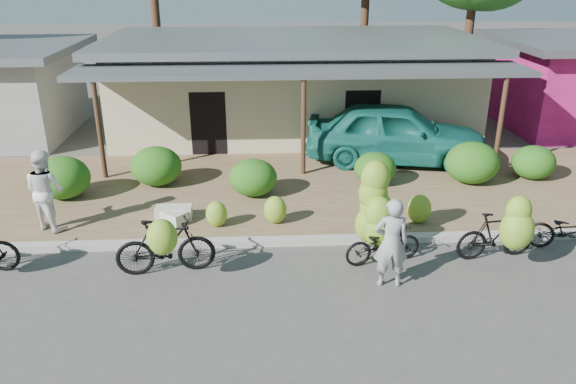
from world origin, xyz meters
The scene contains 22 objects.
ground centered at (0.00, 0.00, 0.00)m, with size 100.00×100.00×0.00m, color #484543.
sidewalk centered at (0.00, 5.00, 0.06)m, with size 60.00×6.00×0.12m, color #90744D.
curb centered at (0.00, 2.00, 0.07)m, with size 60.00×0.25×0.15m, color #A8A399.
shop_main centered at (0.00, 10.93, 1.72)m, with size 13.00×8.50×3.35m.
hedge_0 centered at (-6.27, 4.67, 0.66)m, with size 1.40×1.26×1.09m, color #234F12.
hedge_1 centered at (-4.03, 5.45, 0.65)m, with size 1.37×1.23×1.07m, color #234F12.
hedge_2 centered at (-1.42, 4.57, 0.60)m, with size 1.24×1.12×0.97m, color #234F12.
hedge_3 centered at (1.89, 5.19, 0.56)m, with size 1.14×1.03×0.89m, color #234F12.
hedge_4 centered at (4.54, 5.16, 0.69)m, with size 1.46×1.32×1.14m, color #234F12.
hedge_5 centered at (6.38, 5.38, 0.59)m, with size 1.20×1.08×0.94m, color #234F12.
bike_left centered at (-3.11, 0.83, 0.65)m, with size 2.00×1.28×1.46m.
bike_center centered at (1.17, 1.39, 0.82)m, with size 1.72×1.30×2.04m.
bike_right centered at (3.65, 0.96, 0.71)m, with size 1.78×1.29×1.65m.
bike_far_right centered at (5.32, 1.38, 0.46)m, with size 1.84×1.17×0.91m.
loose_banana_a centered at (-2.25, 2.75, 0.43)m, with size 0.49×0.42×0.61m, color #7AAE2B.
loose_banana_b centered at (-0.90, 2.85, 0.45)m, with size 0.53×0.45×0.67m, color #7AAE2B.
loose_banana_c centered at (2.43, 2.69, 0.47)m, with size 0.56×0.47×0.70m, color #7AAE2B.
sack_near centered at (-3.30, 3.23, 0.27)m, with size 0.85×0.40×0.30m, color silver.
sack_far centered at (-3.33, 3.05, 0.26)m, with size 0.75×0.38×0.28m, color silver.
vendor centered at (1.18, 0.23, 0.90)m, with size 0.66×0.43×1.80m, color gray.
bystander centered at (-6.04, 2.88, 1.05)m, with size 0.90×0.70×1.86m, color silver.
teal_van centered at (2.84, 7.00, 1.02)m, with size 2.13×5.29×1.80m, color #16665B.
Camera 1 is at (-1.24, -8.97, 5.77)m, focal length 35.00 mm.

